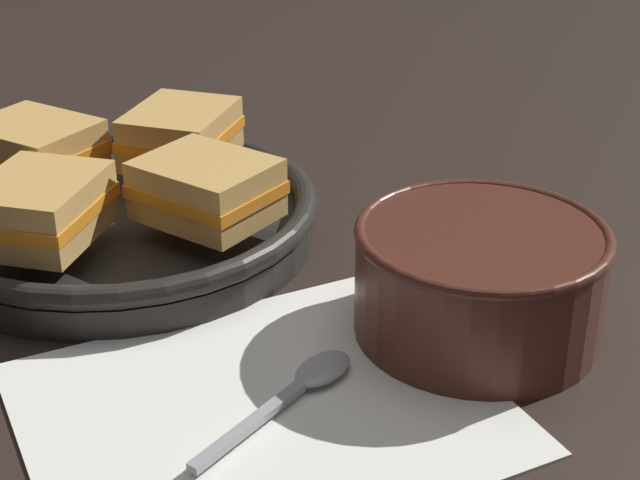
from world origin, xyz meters
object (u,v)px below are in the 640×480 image
sandwich_near_left (206,189)px  sandwich_far_left (35,149)px  sandwich_near_right (181,134)px  spoon (304,383)px  skillet (120,216)px  soup_bowl (480,275)px  sandwich_far_right (40,208)px

sandwich_near_left → sandwich_far_left: (-0.11, 0.13, 0.00)m
sandwich_near_right → sandwich_far_left: same height
spoon → sandwich_far_left: 0.35m
sandwich_near_left → skillet: bearing=129.5°
sandwich_near_right → skillet: bearing=-141.3°
soup_bowl → sandwich_far_right: bearing=146.9°
spoon → skillet: bearing=71.9°
sandwich_far_right → soup_bowl: bearing=-33.1°
soup_bowl → skillet: size_ratio=0.38×
soup_bowl → sandwich_near_left: (-0.15, 0.16, 0.02)m
sandwich_near_left → sandwich_far_right: bearing=175.1°
sandwich_near_right → sandwich_far_left: (-0.12, 0.01, 0.00)m
skillet → sandwich_near_left: sandwich_near_left is taller
sandwich_near_left → sandwich_near_right: bearing=85.1°
sandwich_near_left → sandwich_far_left: 0.17m
sandwich_near_left → sandwich_far_left: size_ratio=1.00×
spoon → sandwich_far_left: sandwich_far_left is taller
skillet → sandwich_near_left: size_ratio=3.55×
sandwich_far_left → skillet: bearing=-49.4°
sandwich_far_right → sandwich_near_left: bearing=-4.9°
soup_bowl → sandwich_near_right: 0.32m
skillet → sandwich_far_right: bearing=-138.7°
sandwich_near_left → sandwich_near_right: 0.12m
skillet → sandwich_far_left: 0.10m
sandwich_near_left → sandwich_near_right: size_ratio=0.99×
soup_bowl → sandwich_near_left: 0.22m
soup_bowl → sandwich_far_left: sandwich_far_left is taller
sandwich_near_right → sandwich_near_left: bearing=-94.9°
skillet → sandwich_near_right: 0.10m
sandwich_far_left → sandwich_near_right: bearing=-4.9°
skillet → sandwich_far_left: bearing=130.6°
spoon → sandwich_near_right: size_ratio=1.05×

